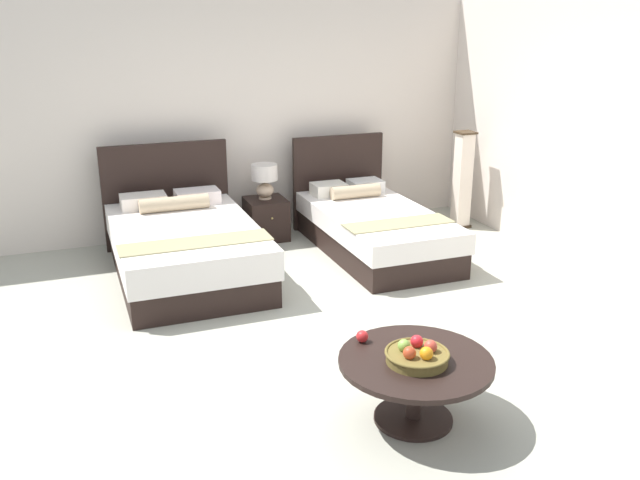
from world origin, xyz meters
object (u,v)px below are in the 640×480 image
(coffee_table, at_px, (415,372))
(floor_lamp_corner, at_px, (462,180))
(bed_near_corner, at_px, (372,226))
(fruit_bowl, at_px, (417,355))
(table_lamp, at_px, (265,178))
(bed_near_window, at_px, (184,246))
(nightstand, at_px, (266,219))
(loose_apple, at_px, (362,336))

(coffee_table, height_order, floor_lamp_corner, floor_lamp_corner)
(bed_near_corner, relative_size, fruit_bowl, 5.44)
(bed_near_corner, relative_size, table_lamp, 5.50)
(bed_near_window, distance_m, coffee_table, 3.25)
(table_lamp, height_order, floor_lamp_corner, floor_lamp_corner)
(nightstand, bearing_deg, bed_near_corner, -40.04)
(bed_near_window, distance_m, loose_apple, 2.87)
(loose_apple, bearing_deg, fruit_bowl, -60.94)
(bed_near_corner, relative_size, floor_lamp_corner, 1.88)
(nightstand, distance_m, floor_lamp_corner, 2.42)
(coffee_table, bearing_deg, bed_near_corner, 69.54)
(bed_near_window, height_order, table_lamp, bed_near_window)
(fruit_bowl, bearing_deg, floor_lamp_corner, 54.33)
(nightstand, xyz_separation_m, fruit_bowl, (-0.21, -3.99, 0.26))
(nightstand, distance_m, fruit_bowl, 4.00)
(bed_near_window, height_order, fruit_bowl, bed_near_window)
(bed_near_window, xyz_separation_m, table_lamp, (1.10, 0.85, 0.42))
(fruit_bowl, xyz_separation_m, loose_apple, (-0.21, 0.37, -0.01))
(bed_near_corner, xyz_separation_m, coffee_table, (-1.17, -3.13, 0.07))
(nightstand, bearing_deg, floor_lamp_corner, -9.68)
(loose_apple, bearing_deg, bed_near_corner, 63.58)
(bed_near_window, distance_m, bed_near_corner, 2.07)
(bed_near_corner, bearing_deg, loose_apple, -116.42)
(loose_apple, bearing_deg, bed_near_window, 103.74)
(bed_near_window, relative_size, bed_near_corner, 0.99)
(table_lamp, distance_m, fruit_bowl, 4.02)
(loose_apple, height_order, floor_lamp_corner, floor_lamp_corner)
(nightstand, distance_m, coffee_table, 3.95)
(bed_near_window, bearing_deg, coffee_table, -73.85)
(bed_near_window, xyz_separation_m, nightstand, (1.10, 0.83, -0.07))
(coffee_table, bearing_deg, nightstand, 87.22)
(nightstand, relative_size, fruit_bowl, 1.19)
(bed_near_window, relative_size, coffee_table, 2.23)
(bed_near_window, xyz_separation_m, bed_near_corner, (2.07, 0.01, -0.03))
(bed_near_window, height_order, loose_apple, bed_near_window)
(table_lamp, bearing_deg, coffee_table, -92.77)
(loose_apple, bearing_deg, nightstand, 83.47)
(bed_near_window, height_order, bed_near_corner, bed_near_window)
(floor_lamp_corner, bearing_deg, loose_apple, -130.87)
(bed_near_window, bearing_deg, loose_apple, -76.26)
(table_lamp, bearing_deg, bed_near_window, -142.24)
(floor_lamp_corner, bearing_deg, table_lamp, 169.84)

